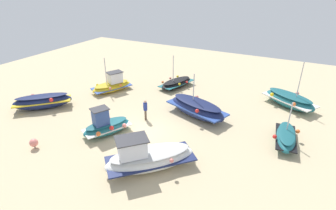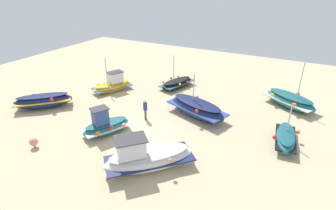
% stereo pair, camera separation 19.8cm
% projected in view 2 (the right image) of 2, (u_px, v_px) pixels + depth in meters
% --- Properties ---
extents(ground_plane, '(50.55, 50.55, 0.00)m').
position_uv_depth(ground_plane, '(140.00, 132.00, 19.73)').
color(ground_plane, '#C6B289').
extents(fishing_boat_0, '(1.72, 3.83, 2.94)m').
position_uv_depth(fishing_boat_0, '(286.00, 138.00, 18.10)').
color(fishing_boat_0, '#1E6670').
rests_on(fishing_boat_0, ground_plane).
extents(fishing_boat_1, '(3.06, 4.32, 3.55)m').
position_uv_depth(fishing_boat_1, '(113.00, 85.00, 26.55)').
color(fishing_boat_1, gold).
rests_on(fishing_boat_1, ground_plane).
extents(fishing_boat_2, '(5.17, 5.28, 2.25)m').
position_uv_depth(fishing_boat_2, '(147.00, 157.00, 15.76)').
color(fishing_boat_2, white).
rests_on(fishing_boat_2, ground_plane).
extents(fishing_boat_3, '(4.96, 3.91, 4.23)m').
position_uv_depth(fishing_boat_3, '(290.00, 100.00, 23.21)').
color(fishing_boat_3, '#1E6670').
rests_on(fishing_boat_3, ground_plane).
extents(fishing_boat_4, '(5.67, 3.55, 3.58)m').
position_uv_depth(fishing_boat_4, '(197.00, 108.00, 21.66)').
color(fishing_boat_4, navy).
rests_on(fishing_boat_4, ground_plane).
extents(fishing_boat_5, '(4.56, 4.58, 1.34)m').
position_uv_depth(fishing_boat_5, '(43.00, 101.00, 23.06)').
color(fishing_boat_5, navy).
rests_on(fishing_boat_5, ground_plane).
extents(fishing_boat_6, '(2.77, 4.35, 3.54)m').
position_uv_depth(fishing_boat_6, '(177.00, 83.00, 27.48)').
color(fishing_boat_6, black).
rests_on(fishing_boat_6, ground_plane).
extents(fishing_boat_7, '(2.85, 3.80, 2.16)m').
position_uv_depth(fishing_boat_7, '(106.00, 125.00, 19.25)').
color(fishing_boat_7, '#1E6670').
rests_on(fishing_boat_7, ground_plane).
extents(person_walking, '(0.32, 0.32, 1.71)m').
position_uv_depth(person_walking, '(145.00, 108.00, 21.01)').
color(person_walking, brown).
rests_on(person_walking, ground_plane).
extents(mooring_buoy_0, '(0.45, 0.45, 0.60)m').
position_uv_depth(mooring_buoy_0, '(110.00, 73.00, 30.47)').
color(mooring_buoy_0, '#3F3F42').
rests_on(mooring_buoy_0, ground_plane).
extents(mooring_buoy_1, '(0.56, 0.56, 0.70)m').
position_uv_depth(mooring_buoy_1, '(34.00, 142.00, 17.76)').
color(mooring_buoy_1, '#3F3F42').
rests_on(mooring_buoy_1, ground_plane).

